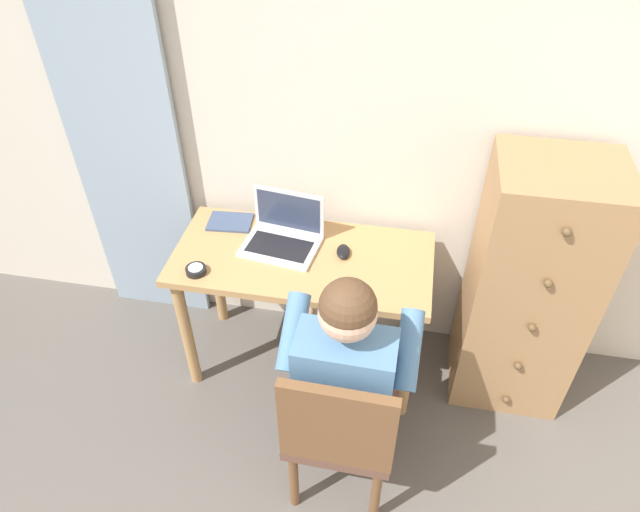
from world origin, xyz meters
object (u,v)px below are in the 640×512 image
object	(u,v)px
dresser	(527,289)
desk_clock	(196,270)
laptop	(283,234)
person_seated	(349,362)
computer_mouse	(343,252)
desk	(303,275)
chair	(340,428)
notebook_pad	(230,222)

from	to	relation	value
dresser	desk_clock	bearing A→B (deg)	-169.61
laptop	desk_clock	world-z (taller)	laptop
person_seated	computer_mouse	xyz separation A→B (m)	(-0.11, 0.55, 0.09)
desk	chair	bearing A→B (deg)	-67.38
desk_clock	notebook_pad	world-z (taller)	desk_clock
dresser	computer_mouse	xyz separation A→B (m)	(-0.84, -0.03, 0.12)
desk_clock	notebook_pad	bearing A→B (deg)	84.00
chair	laptop	size ratio (longest dim) A/B	2.34
notebook_pad	laptop	bearing A→B (deg)	-23.94
laptop	desk_clock	distance (m)	0.43
desk_clock	laptop	bearing A→B (deg)	39.34
dresser	computer_mouse	size ratio (longest dim) A/B	12.81
dresser	computer_mouse	distance (m)	0.85
desk_clock	notebook_pad	distance (m)	0.37
computer_mouse	desk_clock	xyz separation A→B (m)	(-0.62, -0.24, -0.00)
computer_mouse	desk_clock	world-z (taller)	computer_mouse
dresser	person_seated	world-z (taller)	dresser
laptop	notebook_pad	bearing A→B (deg)	160.85
dresser	person_seated	distance (m)	0.93
person_seated	computer_mouse	world-z (taller)	person_seated
chair	laptop	bearing A→B (deg)	117.14
chair	laptop	distance (m)	0.91
desk_clock	notebook_pad	size ratio (longest dim) A/B	0.43
laptop	computer_mouse	bearing A→B (deg)	-6.19
laptop	computer_mouse	distance (m)	0.29
person_seated	desk_clock	distance (m)	0.79
dresser	person_seated	xyz separation A→B (m)	(-0.73, -0.58, 0.03)
dresser	desk_clock	distance (m)	1.48
desk_clock	person_seated	bearing A→B (deg)	-23.09
computer_mouse	notebook_pad	world-z (taller)	computer_mouse
chair	computer_mouse	world-z (taller)	chair
laptop	dresser	bearing A→B (deg)	-0.22
desk	dresser	world-z (taller)	dresser
notebook_pad	computer_mouse	bearing A→B (deg)	-17.69
chair	person_seated	world-z (taller)	person_seated
person_seated	desk	bearing A→B (deg)	119.83
laptop	desk_clock	size ratio (longest dim) A/B	4.12
chair	computer_mouse	distance (m)	0.79
computer_mouse	desk	bearing A→B (deg)	-172.92
laptop	notebook_pad	distance (m)	0.31
chair	computer_mouse	bearing A→B (deg)	98.18
person_seated	laptop	world-z (taller)	person_seated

